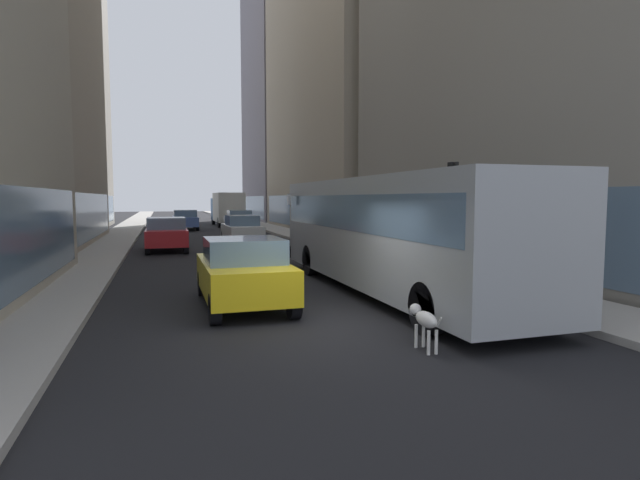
{
  "coord_description": "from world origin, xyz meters",
  "views": [
    {
      "loc": [
        -2.98,
        -9.2,
        2.52
      ],
      "look_at": [
        1.12,
        3.83,
        1.4
      ],
      "focal_mm": 28.21,
      "sensor_mm": 36.0,
      "label": 1
    }
  ],
  "objects_px": {
    "car_red_coupe": "(166,234)",
    "car_blue_hatchback": "(185,220)",
    "box_truck": "(227,208)",
    "dalmatian_dog": "(424,320)",
    "car_yellow_taxi": "(243,272)",
    "traffic_light_near": "(454,202)",
    "car_white_van": "(242,230)",
    "transit_bus": "(388,227)",
    "car_silver_sedan": "(239,220)"
  },
  "relations": [
    {
      "from": "car_silver_sedan",
      "to": "car_blue_hatchback",
      "type": "xyz_separation_m",
      "value": [
        -4.0,
        2.45,
        0.0
      ]
    },
    {
      "from": "transit_bus",
      "to": "car_silver_sedan",
      "type": "xyz_separation_m",
      "value": [
        0.0,
        27.42,
        -0.95
      ]
    },
    {
      "from": "transit_bus",
      "to": "car_white_van",
      "type": "height_order",
      "value": "transit_bus"
    },
    {
      "from": "car_red_coupe",
      "to": "dalmatian_dog",
      "type": "relative_size",
      "value": 4.55
    },
    {
      "from": "car_blue_hatchback",
      "to": "traffic_light_near",
      "type": "xyz_separation_m",
      "value": [
        6.1,
        -29.74,
        1.61
      ]
    },
    {
      "from": "car_yellow_taxi",
      "to": "car_silver_sedan",
      "type": "relative_size",
      "value": 0.89
    },
    {
      "from": "car_white_van",
      "to": "car_red_coupe",
      "type": "relative_size",
      "value": 1.09
    },
    {
      "from": "transit_bus",
      "to": "dalmatian_dog",
      "type": "height_order",
      "value": "transit_bus"
    },
    {
      "from": "car_yellow_taxi",
      "to": "traffic_light_near",
      "type": "distance_m",
      "value": 6.36
    },
    {
      "from": "car_blue_hatchback",
      "to": "car_white_van",
      "type": "bearing_deg",
      "value": -80.57
    },
    {
      "from": "dalmatian_dog",
      "to": "traffic_light_near",
      "type": "height_order",
      "value": "traffic_light_near"
    },
    {
      "from": "car_silver_sedan",
      "to": "box_truck",
      "type": "distance_m",
      "value": 7.36
    },
    {
      "from": "car_yellow_taxi",
      "to": "car_white_van",
      "type": "distance_m",
      "value": 16.26
    },
    {
      "from": "transit_bus",
      "to": "traffic_light_near",
      "type": "relative_size",
      "value": 3.39
    },
    {
      "from": "car_yellow_taxi",
      "to": "transit_bus",
      "type": "bearing_deg",
      "value": 9.4
    },
    {
      "from": "car_yellow_taxi",
      "to": "box_truck",
      "type": "height_order",
      "value": "box_truck"
    },
    {
      "from": "transit_bus",
      "to": "car_yellow_taxi",
      "type": "bearing_deg",
      "value": -170.6
    },
    {
      "from": "transit_bus",
      "to": "car_silver_sedan",
      "type": "relative_size",
      "value": 2.55
    },
    {
      "from": "car_blue_hatchback",
      "to": "traffic_light_near",
      "type": "height_order",
      "value": "traffic_light_near"
    },
    {
      "from": "car_red_coupe",
      "to": "car_yellow_taxi",
      "type": "bearing_deg",
      "value": -83.41
    },
    {
      "from": "transit_bus",
      "to": "car_silver_sedan",
      "type": "height_order",
      "value": "transit_bus"
    },
    {
      "from": "transit_bus",
      "to": "box_truck",
      "type": "xyz_separation_m",
      "value": [
        0.0,
        34.73,
        -0.11
      ]
    },
    {
      "from": "transit_bus",
      "to": "car_blue_hatchback",
      "type": "height_order",
      "value": "transit_bus"
    },
    {
      "from": "box_truck",
      "to": "traffic_light_near",
      "type": "distance_m",
      "value": 34.68
    },
    {
      "from": "car_red_coupe",
      "to": "car_blue_hatchback",
      "type": "relative_size",
      "value": 0.94
    },
    {
      "from": "box_truck",
      "to": "dalmatian_dog",
      "type": "bearing_deg",
      "value": -92.37
    },
    {
      "from": "transit_bus",
      "to": "traffic_light_near",
      "type": "bearing_deg",
      "value": 3.39
    },
    {
      "from": "car_blue_hatchback",
      "to": "dalmatian_dog",
      "type": "bearing_deg",
      "value": -86.13
    },
    {
      "from": "car_white_van",
      "to": "car_red_coupe",
      "type": "distance_m",
      "value": 4.58
    },
    {
      "from": "car_red_coupe",
      "to": "box_truck",
      "type": "height_order",
      "value": "box_truck"
    },
    {
      "from": "car_yellow_taxi",
      "to": "car_silver_sedan",
      "type": "distance_m",
      "value": 28.36
    },
    {
      "from": "car_white_van",
      "to": "traffic_light_near",
      "type": "height_order",
      "value": "traffic_light_near"
    },
    {
      "from": "car_white_van",
      "to": "car_blue_hatchback",
      "type": "bearing_deg",
      "value": 99.43
    },
    {
      "from": "car_red_coupe",
      "to": "box_truck",
      "type": "xyz_separation_m",
      "value": [
        5.6,
        21.54,
        0.84
      ]
    },
    {
      "from": "car_white_van",
      "to": "car_blue_hatchback",
      "type": "relative_size",
      "value": 1.02
    },
    {
      "from": "traffic_light_near",
      "to": "transit_bus",
      "type": "bearing_deg",
      "value": -176.61
    },
    {
      "from": "car_white_van",
      "to": "car_silver_sedan",
      "type": "xyz_separation_m",
      "value": [
        1.6,
        12.0,
        0.0
      ]
    },
    {
      "from": "dalmatian_dog",
      "to": "traffic_light_near",
      "type": "relative_size",
      "value": 0.28
    },
    {
      "from": "car_red_coupe",
      "to": "dalmatian_dog",
      "type": "bearing_deg",
      "value": -77.7
    },
    {
      "from": "car_silver_sedan",
      "to": "traffic_light_near",
      "type": "distance_m",
      "value": 27.42
    },
    {
      "from": "car_yellow_taxi",
      "to": "box_truck",
      "type": "distance_m",
      "value": 35.63
    },
    {
      "from": "box_truck",
      "to": "car_yellow_taxi",
      "type": "bearing_deg",
      "value": -96.45
    },
    {
      "from": "car_yellow_taxi",
      "to": "car_blue_hatchback",
      "type": "relative_size",
      "value": 0.86
    },
    {
      "from": "car_blue_hatchback",
      "to": "dalmatian_dog",
      "type": "distance_m",
      "value": 34.9
    },
    {
      "from": "car_blue_hatchback",
      "to": "box_truck",
      "type": "xyz_separation_m",
      "value": [
        4.0,
        4.86,
        0.84
      ]
    },
    {
      "from": "box_truck",
      "to": "car_silver_sedan",
      "type": "bearing_deg",
      "value": -90.0
    },
    {
      "from": "traffic_light_near",
      "to": "dalmatian_dog",
      "type": "bearing_deg",
      "value": -126.39
    },
    {
      "from": "car_white_van",
      "to": "dalmatian_dog",
      "type": "distance_m",
      "value": 20.38
    },
    {
      "from": "car_silver_sedan",
      "to": "dalmatian_dog",
      "type": "relative_size",
      "value": 4.71
    },
    {
      "from": "car_yellow_taxi",
      "to": "car_blue_hatchback",
      "type": "xyz_separation_m",
      "value": [
        -0.0,
        30.53,
        0.0
      ]
    }
  ]
}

